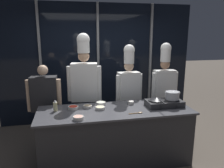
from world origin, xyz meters
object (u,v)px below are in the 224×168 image
chef_head (84,82)px  chef_line (164,84)px  frying_pan (157,99)px  serving_spoon_slotted (138,113)px  portable_stove (164,103)px  prep_bowl_mushrooms (88,106)px  prep_bowl_rice (131,102)px  person_guest (45,100)px  squeeze_bottle_oil (55,106)px  prep_bowl_chili_flakes (73,107)px  stock_pot (172,95)px  chef_sous (129,87)px  prep_bowl_shrimp (78,118)px  prep_bowl_noodles (100,108)px  prep_bowl_bean_sprouts (101,103)px

chef_head → chef_line: size_ratio=1.10×
frying_pan → serving_spoon_slotted: frying_pan is taller
serving_spoon_slotted → portable_stove: bearing=23.5°
prep_bowl_mushrooms → portable_stove: bearing=-8.3°
prep_bowl_rice → person_guest: person_guest is taller
squeeze_bottle_oil → prep_bowl_rice: bearing=3.7°
portable_stove → frying_pan: size_ratio=1.26×
prep_bowl_chili_flakes → person_guest: size_ratio=0.11×
portable_stove → prep_bowl_rice: size_ratio=5.89×
stock_pot → prep_bowl_rice: 0.68m
squeeze_bottle_oil → frying_pan: bearing=-4.7°
person_guest → chef_sous: 1.52m
portable_stove → prep_bowl_shrimp: portable_stove is taller
frying_pan → chef_sous: bearing=111.9°
stock_pot → prep_bowl_chili_flakes: (-1.58, 0.17, -0.15)m
frying_pan → chef_sous: size_ratio=0.25×
portable_stove → person_guest: person_guest is taller
prep_bowl_mushrooms → chef_head: (0.00, 0.54, 0.28)m
prep_bowl_shrimp → chef_sous: (0.99, 0.97, 0.15)m
prep_bowl_rice → prep_bowl_mushrooms: bearing=-177.8°
frying_pan → prep_bowl_mushrooms: size_ratio=3.39×
prep_bowl_rice → person_guest: 1.48m
chef_head → chef_sous: bearing=-174.8°
portable_stove → prep_bowl_shrimp: (-1.40, -0.29, -0.02)m
portable_stove → prep_bowl_noodles: size_ratio=3.80×
chef_sous → person_guest: bearing=-5.8°
prep_bowl_noodles → prep_bowl_shrimp: (-0.36, -0.35, 0.00)m
portable_stove → serving_spoon_slotted: (-0.52, -0.22, -0.05)m
stock_pot → prep_bowl_shrimp: bearing=-169.2°
portable_stove → prep_bowl_rice: 0.54m
stock_pot → squeeze_bottle_oil: (-1.85, 0.13, -0.09)m
prep_bowl_noodles → prep_bowl_chili_flakes: bearing=165.7°
portable_stove → chef_line: chef_line is taller
prep_bowl_bean_sprouts → prep_bowl_shrimp: bearing=-125.5°
prep_bowl_noodles → prep_bowl_shrimp: prep_bowl_shrimp is taller
portable_stove → serving_spoon_slotted: portable_stove is taller
squeeze_bottle_oil → serving_spoon_slotted: 1.25m
prep_bowl_shrimp → person_guest: size_ratio=0.10×
prep_bowl_rice → prep_bowl_chili_flakes: 0.95m
frying_pan → chef_sous: 0.74m
portable_stove → chef_head: 1.44m
chef_head → frying_pan: bearing=154.6°
prep_bowl_mushrooms → prep_bowl_chili_flakes: bearing=-177.0°
prep_bowl_chili_flakes → prep_bowl_mushrooms: bearing=3.0°
serving_spoon_slotted → prep_bowl_bean_sprouts: bearing=134.2°
chef_head → chef_sous: 0.82m
prep_bowl_shrimp → prep_bowl_rice: bearing=29.0°
portable_stove → person_guest: size_ratio=0.38×
frying_pan → prep_bowl_bean_sprouts: (-0.86, 0.27, -0.10)m
person_guest → chef_head: (0.70, 0.08, 0.27)m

